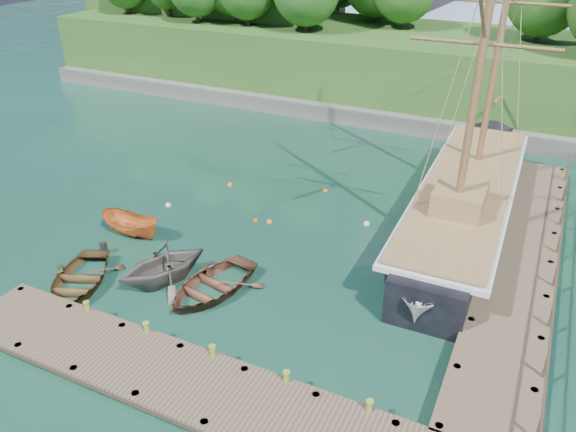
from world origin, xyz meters
name	(u,v)px	position (x,y,z in m)	size (l,w,h in m)	color
ground	(237,282)	(0.00, 0.00, 0.00)	(160.00, 160.00, 0.00)	#133226
dock_near	(192,384)	(2.00, -6.50, 0.43)	(20.00, 3.20, 1.10)	#4E3C2D
dock_east	(520,258)	(11.50, 7.00, 0.43)	(3.20, 24.00, 1.10)	#4E3C2D
bollard_0	(90,322)	(-4.00, -5.10, 0.00)	(0.26, 0.26, 0.45)	olive
bollard_1	(149,344)	(-1.00, -5.10, 0.00)	(0.26, 0.26, 0.45)	olive
bollard_2	(214,367)	(2.00, -5.10, 0.00)	(0.26, 0.26, 0.45)	olive
bollard_3	(286,394)	(5.00, -5.10, 0.00)	(0.26, 0.26, 0.45)	olive
bollard_4	(368,423)	(8.00, -5.10, 0.00)	(0.26, 0.26, 0.45)	olive
rowboat_0	(79,286)	(-6.24, -3.39, 0.00)	(3.34, 4.68, 0.97)	#4F391C
rowboat_1	(165,282)	(-2.98, -1.43, 0.00)	(3.60, 4.17, 2.20)	#615952
rowboat_2	(212,292)	(-0.62, -1.14, 0.00)	(3.45, 4.84, 1.00)	brown
motorboat_orange	(133,235)	(-7.04, 1.29, 0.00)	(1.36, 3.63, 1.40)	orange
cabin_boat_white	(429,306)	(8.37, 2.04, 0.00)	(1.83, 4.86, 1.88)	white
schooner	(464,207)	(8.27, 9.90, 1.03)	(4.89, 25.82, 18.63)	black
mooring_buoy_0	(168,206)	(-7.34, 4.79, 0.00)	(0.33, 0.33, 0.33)	silver
mooring_buoy_1	(255,221)	(-1.96, 5.39, 0.00)	(0.29, 0.29, 0.29)	#DB4C02
mooring_buoy_2	(269,222)	(-1.19, 5.58, 0.00)	(0.33, 0.33, 0.33)	orange
mooring_buoy_3	(367,225)	(3.65, 7.65, 0.00)	(0.36, 0.36, 0.36)	silver
mooring_buoy_4	(230,185)	(-5.53, 8.67, 0.00)	(0.36, 0.36, 0.36)	orange
mooring_buoy_5	(325,191)	(0.07, 10.49, 0.00)	(0.31, 0.31, 0.31)	#F55F0E
headland	(284,24)	(-12.88, 31.36, 5.54)	(51.00, 19.31, 12.90)	#474744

